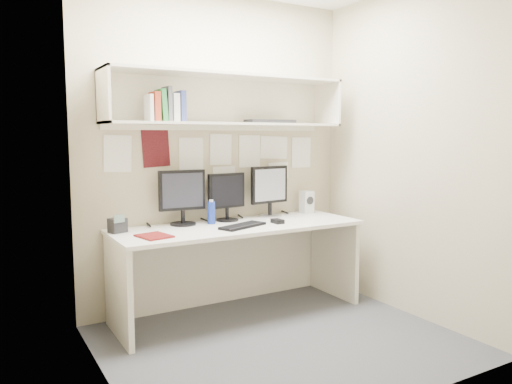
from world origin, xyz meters
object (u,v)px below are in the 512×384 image
keyboard (243,226)px  maroon_notebook (154,236)px  speaker (307,202)px  desk_phone (118,225)px  monitor_right (269,189)px  monitor_left (182,195)px  monitor_center (227,194)px  desk (238,269)px

keyboard → maroon_notebook: keyboard is taller
speaker → desk_phone: size_ratio=1.46×
speaker → desk_phone: bearing=-178.4°
monitor_right → keyboard: size_ratio=1.08×
monitor_left → keyboard: monitor_left is taller
monitor_center → monitor_left: bearing=174.2°
desk → maroon_notebook: (-0.74, -0.13, 0.37)m
desk_phone → speaker: bearing=-15.7°
desk_phone → keyboard: bearing=-34.4°
monitor_center → desk_phone: (-0.92, -0.06, -0.17)m
desk → desk_phone: (-0.92, 0.16, 0.42)m
desk → monitor_center: bearing=87.8°
keyboard → desk_phone: bearing=142.4°
desk → monitor_left: (-0.38, 0.22, 0.60)m
desk → monitor_right: bearing=27.2°
desk_phone → monitor_left: bearing=-10.9°
monitor_left → desk: bearing=-24.9°
desk → maroon_notebook: size_ratio=8.40×
desk → maroon_notebook: maroon_notebook is taller
monitor_right → desk_phone: size_ratio=3.17×
desk → keyboard: size_ratio=4.90×
desk → desk_phone: 1.02m
monitor_center → speaker: monitor_center is taller
monitor_right → speaker: (0.40, -0.01, -0.14)m
monitor_left → desk_phone: 0.57m
monitor_left → monitor_right: monitor_right is taller
keyboard → desk_phone: 0.94m
keyboard → speaker: speaker is taller
keyboard → speaker: size_ratio=2.00×
monitor_left → monitor_right: (0.81, -0.00, 0.00)m
monitor_left → desk_phone: (-0.53, -0.06, -0.19)m
monitor_center → maroon_notebook: size_ratio=1.66×
desk → monitor_left: 0.75m
monitor_right → maroon_notebook: bearing=-170.3°
desk → monitor_left: monitor_left is taller
monitor_right → keyboard: monitor_right is taller
monitor_left → desk_phone: monitor_left is taller
monitor_left → keyboard: size_ratio=1.07×
speaker → monitor_center: bearing=179.3°
monitor_left → maroon_notebook: bearing=-130.3°
speaker → keyboard: bearing=-159.2°
keyboard → desk_phone: desk_phone is taller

